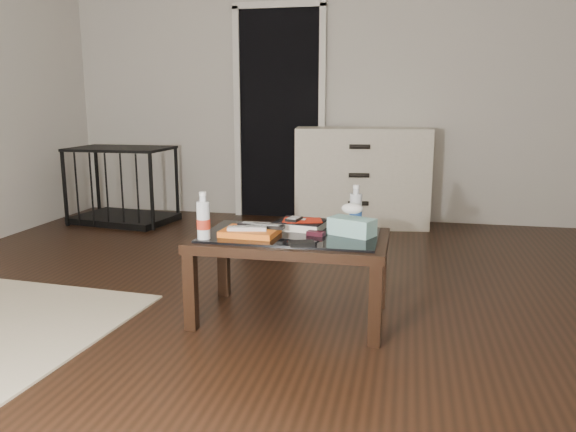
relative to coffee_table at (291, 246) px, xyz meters
name	(u,v)px	position (x,y,z in m)	size (l,w,h in m)	color
ground	(252,304)	(-0.26, 0.15, -0.40)	(5.00, 5.00, 0.00)	black
room_shell	(248,6)	(-0.26, 0.15, 1.22)	(5.00, 5.00, 5.00)	#BCB5AD
doorway	(280,113)	(-0.66, 2.61, 0.63)	(0.90, 0.08, 2.07)	black
coffee_table	(291,246)	(0.00, 0.00, 0.00)	(1.00, 0.60, 0.46)	black
dresser	(361,177)	(0.17, 2.38, 0.05)	(1.26, 0.66, 0.90)	beige
pet_crate	(123,198)	(-2.06, 2.04, -0.17)	(0.98, 0.73, 0.71)	black
magazines	(250,232)	(-0.20, -0.07, 0.08)	(0.28, 0.21, 0.03)	orange
remote_silver	(247,228)	(-0.21, -0.09, 0.11)	(0.20, 0.05, 0.02)	#B9B9BE
remote_black_front	(266,226)	(-0.13, -0.02, 0.11)	(0.20, 0.05, 0.02)	black
remote_black_back	(257,224)	(-0.18, 0.00, 0.11)	(0.20, 0.05, 0.02)	black
textbook	(301,225)	(0.03, 0.13, 0.09)	(0.25, 0.20, 0.05)	black
dvd_mailers	(301,220)	(0.03, 0.13, 0.11)	(0.19, 0.14, 0.01)	red
ipod	(294,219)	(0.00, 0.09, 0.12)	(0.06, 0.10, 0.02)	black
flip_phone	(316,233)	(0.13, -0.01, 0.08)	(0.09, 0.05, 0.02)	black
wallet	(301,244)	(0.10, -0.23, 0.07)	(0.12, 0.07, 0.02)	black
water_bottle_left	(203,215)	(-0.41, -0.19, 0.18)	(0.07, 0.07, 0.24)	silver
water_bottle_right	(356,207)	(0.32, 0.20, 0.18)	(0.07, 0.07, 0.24)	silver
tissue_box	(352,227)	(0.31, 0.04, 0.11)	(0.23, 0.12, 0.09)	teal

